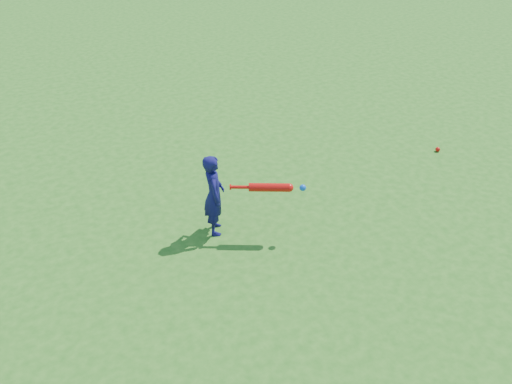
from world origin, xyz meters
TOP-DOWN VIEW (x-y plane):
  - ground at (0.00, 0.00)m, footprint 80.00×80.00m
  - child at (-0.51, -0.47)m, footprint 0.36×0.44m
  - ground_ball_red at (3.38, -0.19)m, footprint 0.07×0.07m
  - bat_swing at (0.07, -0.86)m, footprint 0.80×0.48m

SIDE VIEW (x-z plane):
  - ground at x=0.00m, z-range 0.00..0.00m
  - ground_ball_red at x=3.38m, z-range 0.00..0.07m
  - child at x=-0.51m, z-range 0.00..1.04m
  - bat_swing at x=0.07m, z-range 0.62..0.72m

